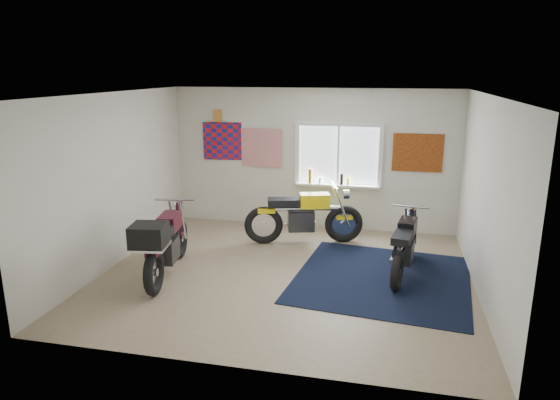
% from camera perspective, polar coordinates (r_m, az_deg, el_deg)
% --- Properties ---
extents(ground, '(5.50, 5.50, 0.00)m').
position_cam_1_polar(ground, '(7.68, 0.64, -8.53)').
color(ground, '#9E896B').
rests_on(ground, ground).
extents(room_shell, '(5.50, 5.50, 5.50)m').
position_cam_1_polar(room_shell, '(7.20, 0.68, 3.55)').
color(room_shell, white).
rests_on(room_shell, ground).
extents(navy_rug, '(2.77, 2.86, 0.01)m').
position_cam_1_polar(navy_rug, '(7.69, 11.56, -8.78)').
color(navy_rug, black).
rests_on(navy_rug, ground).
extents(window_assembly, '(1.66, 0.17, 1.26)m').
position_cam_1_polar(window_assembly, '(9.57, 6.67, 4.61)').
color(window_assembly, white).
rests_on(window_assembly, room_shell).
extents(oil_bottles, '(0.79, 0.07, 0.28)m').
position_cam_1_polar(oil_bottles, '(9.60, 5.16, 2.50)').
color(oil_bottles, '#946515').
rests_on(oil_bottles, window_assembly).
extents(flag_display, '(1.60, 0.10, 1.17)m').
position_cam_1_polar(flag_display, '(10.01, -7.17, 9.54)').
color(flag_display, red).
rests_on(flag_display, room_shell).
extents(triumph_poster, '(0.90, 0.03, 0.70)m').
position_cam_1_polar(triumph_poster, '(9.52, 15.45, 5.22)').
color(triumph_poster, '#A54C14').
rests_on(triumph_poster, room_shell).
extents(yellow_triumph, '(2.09, 0.81, 1.07)m').
position_cam_1_polar(yellow_triumph, '(8.91, 2.70, -2.01)').
color(yellow_triumph, black).
rests_on(yellow_triumph, ground).
extents(black_chrome_bike, '(0.59, 1.87, 0.96)m').
position_cam_1_polar(black_chrome_bike, '(7.80, 14.04, -5.30)').
color(black_chrome_bike, black).
rests_on(black_chrome_bike, navy_rug).
extents(maroon_tourer, '(0.79, 2.09, 1.06)m').
position_cam_1_polar(maroon_tourer, '(7.55, -13.14, -4.87)').
color(maroon_tourer, black).
rests_on(maroon_tourer, ground).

